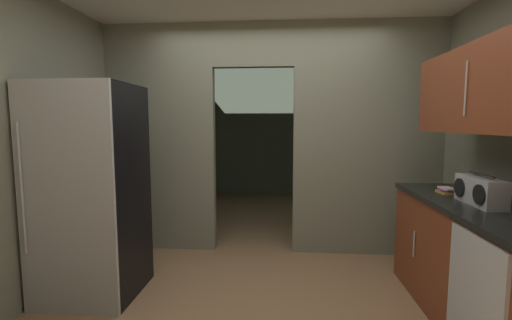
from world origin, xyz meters
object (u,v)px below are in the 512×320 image
boombox (480,191)px  refrigerator (91,192)px  dishwasher (474,308)px  book_stack (447,191)px

boombox → refrigerator: bearing=175.0°
refrigerator → boombox: size_ratio=4.17×
dishwasher → refrigerator: bearing=163.7°
dishwasher → book_stack: book_stack is taller
refrigerator → boombox: refrigerator is taller
dishwasher → boombox: size_ratio=1.96×
boombox → book_stack: (-0.04, 0.40, -0.08)m
dishwasher → book_stack: (0.24, 0.93, 0.50)m
dishwasher → book_stack: 1.08m
refrigerator → boombox: (3.00, -0.26, 0.10)m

